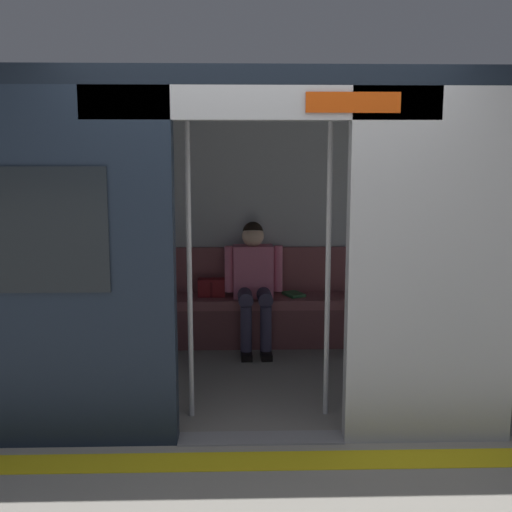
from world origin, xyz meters
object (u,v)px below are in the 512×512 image
(handbag, at_px, (211,287))
(book, at_px, (294,294))
(person_seated, at_px, (254,276))
(grab_pole_door, at_px, (189,262))
(bench_seat, at_px, (253,309))
(train_car, at_px, (245,192))
(grab_pole_far, at_px, (328,261))

(handbag, distance_m, book, 0.80)
(handbag, bearing_deg, person_seated, 162.42)
(book, distance_m, grab_pole_door, 2.04)
(bench_seat, height_order, book, book)
(handbag, bearing_deg, train_car, 107.78)
(book, xyz_separation_m, grab_pole_door, (0.87, 1.73, 0.62))
(person_seated, relative_size, book, 5.46)
(grab_pole_far, bearing_deg, bench_seat, -73.90)
(bench_seat, bearing_deg, person_seated, 98.47)
(person_seated, bearing_deg, grab_pole_door, 73.24)
(train_car, xyz_separation_m, handbag, (0.32, -1.00, -0.98))
(person_seated, bearing_deg, book, -162.55)
(train_car, xyz_separation_m, person_seated, (-0.09, -0.87, -0.85))
(grab_pole_door, distance_m, grab_pole_far, 0.95)
(handbag, relative_size, grab_pole_far, 0.12)
(bench_seat, relative_size, grab_pole_far, 1.19)
(bench_seat, xyz_separation_m, book, (-0.40, -0.07, 0.13))
(train_car, distance_m, person_seated, 1.22)
(person_seated, bearing_deg, train_car, 84.02)
(person_seated, xyz_separation_m, grab_pole_far, (-0.47, 1.60, 0.42))
(train_car, xyz_separation_m, grab_pole_door, (0.39, 0.74, -0.43))
(book, height_order, grab_pole_far, grab_pole_far)
(bench_seat, relative_size, handbag, 10.16)
(person_seated, bearing_deg, grab_pole_far, 106.34)
(book, relative_size, grab_pole_far, 0.10)
(person_seated, xyz_separation_m, handbag, (0.41, -0.13, -0.13))
(bench_seat, relative_size, book, 12.01)
(person_seated, distance_m, grab_pole_far, 1.72)
(handbag, xyz_separation_m, book, (-0.80, 0.01, -0.07))
(bench_seat, distance_m, grab_pole_far, 1.87)
(train_car, height_order, grab_pole_far, train_car)
(train_car, xyz_separation_m, grab_pole_far, (-0.56, 0.73, -0.43))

